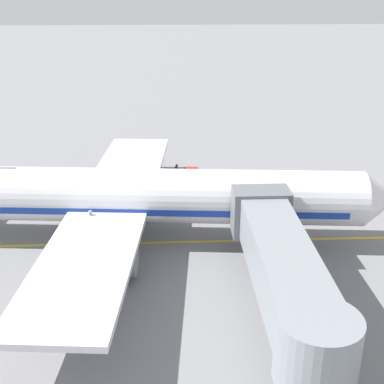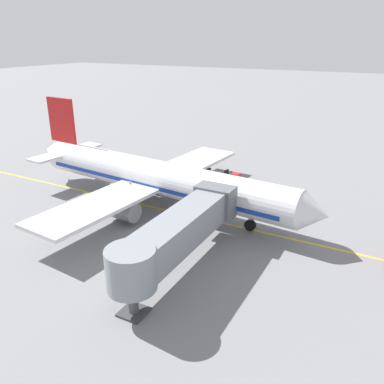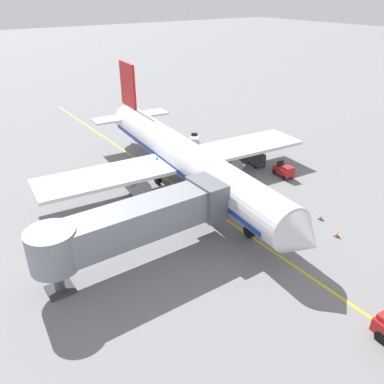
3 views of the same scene
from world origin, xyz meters
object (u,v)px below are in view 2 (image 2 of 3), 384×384
(parked_airliner, at_px, (156,178))
(baggage_cart_front, at_px, (202,172))
(baggage_tug_trailing, at_px, (133,168))
(safety_cone_nose_right, at_px, (287,204))
(baggage_tug_lead, at_px, (232,178))
(jet_bridge, at_px, (178,231))
(safety_cone_wing_tip, at_px, (281,220))
(baggage_cart_second_in_train, at_px, (184,169))
(ground_crew_wing_walker, at_px, (151,174))
(safety_cone_nose_left, at_px, (309,213))

(parked_airliner, bearing_deg, baggage_cart_front, 176.89)
(baggage_tug_trailing, bearing_deg, baggage_cart_front, 104.49)
(safety_cone_nose_right, bearing_deg, parked_airliner, -64.24)
(baggage_tug_lead, bearing_deg, jet_bridge, 11.56)
(parked_airliner, distance_m, safety_cone_wing_tip, 14.06)
(baggage_cart_second_in_train, relative_size, ground_crew_wing_walker, 1.76)
(baggage_tug_trailing, height_order, safety_cone_nose_right, baggage_tug_trailing)
(baggage_cart_second_in_train, bearing_deg, baggage_tug_lead, 94.20)
(jet_bridge, xyz_separation_m, safety_cone_nose_right, (-16.60, 4.21, -3.17))
(baggage_tug_trailing, xyz_separation_m, safety_cone_nose_right, (1.29, 21.92, -0.42))
(safety_cone_nose_left, bearing_deg, ground_crew_wing_walker, -93.09)
(baggage_tug_lead, relative_size, ground_crew_wing_walker, 1.57)
(jet_bridge, xyz_separation_m, baggage_tug_trailing, (-17.89, -17.72, -2.74))
(baggage_tug_lead, height_order, baggage_tug_trailing, same)
(ground_crew_wing_walker, distance_m, safety_cone_nose_right, 18.12)
(safety_cone_wing_tip, bearing_deg, parked_airliner, -81.13)
(ground_crew_wing_walker, distance_m, safety_cone_nose_left, 20.80)
(baggage_tug_lead, distance_m, baggage_tug_trailing, 13.77)
(safety_cone_wing_tip, bearing_deg, jet_bridge, -20.87)
(baggage_tug_trailing, bearing_deg, baggage_tug_lead, 101.70)
(baggage_tug_lead, xyz_separation_m, baggage_cart_second_in_train, (0.50, -6.79, 0.24))
(baggage_tug_lead, distance_m, safety_cone_nose_right, 9.38)
(baggage_cart_front, relative_size, ground_crew_wing_walker, 1.76)
(baggage_cart_second_in_train, distance_m, safety_cone_wing_tip, 17.58)
(baggage_cart_front, height_order, safety_cone_nose_right, baggage_cart_front)
(parked_airliner, distance_m, baggage_tug_trailing, 11.92)
(safety_cone_nose_left, bearing_deg, baggage_tug_trailing, -95.63)
(parked_airliner, height_order, safety_cone_wing_tip, parked_airliner)
(safety_cone_nose_right, bearing_deg, baggage_tug_trailing, -93.36)
(safety_cone_wing_tip, bearing_deg, baggage_tug_lead, -132.68)
(jet_bridge, height_order, safety_cone_nose_right, jet_bridge)
(baggage_cart_front, relative_size, safety_cone_wing_tip, 5.05)
(safety_cone_nose_left, bearing_deg, jet_bridge, -23.89)
(baggage_tug_lead, height_order, baggage_cart_front, baggage_tug_lead)
(jet_bridge, height_order, safety_cone_wing_tip, jet_bridge)
(baggage_tug_lead, xyz_separation_m, safety_cone_nose_left, (5.21, 11.08, -0.42))
(baggage_cart_second_in_train, bearing_deg, baggage_tug_trailing, -71.09)
(baggage_tug_trailing, relative_size, ground_crew_wing_walker, 1.62)
(baggage_cart_front, distance_m, ground_crew_wing_walker, 6.72)
(baggage_tug_lead, bearing_deg, baggage_cart_front, -84.92)
(parked_airliner, xyz_separation_m, safety_cone_nose_left, (-5.17, 15.71, -2.90))
(baggage_tug_trailing, xyz_separation_m, safety_cone_wing_tip, (5.47, 22.45, -0.42))
(baggage_tug_lead, relative_size, baggage_cart_second_in_train, 0.89)
(jet_bridge, distance_m, baggage_tug_lead, 21.29)
(jet_bridge, distance_m, safety_cone_nose_right, 17.42)
(baggage_cart_second_in_train, height_order, safety_cone_wing_tip, baggage_cart_second_in_train)
(safety_cone_nose_left, height_order, safety_cone_nose_right, same)
(safety_cone_nose_right, bearing_deg, baggage_tug_lead, -115.80)
(baggage_tug_lead, distance_m, safety_cone_nose_left, 12.25)
(parked_airliner, height_order, safety_cone_nose_left, parked_airliner)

